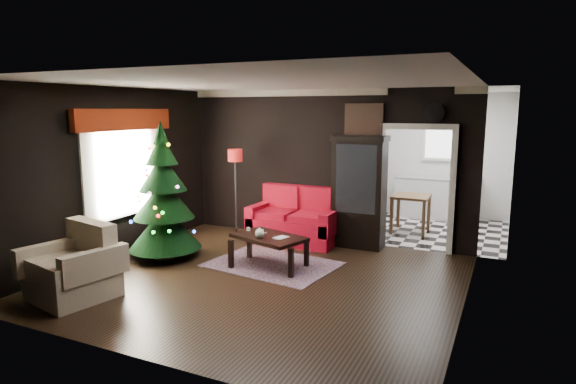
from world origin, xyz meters
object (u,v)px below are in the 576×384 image
at_px(christmas_tree, 163,195).
at_px(armchair, 72,264).
at_px(loveseat, 295,216).
at_px(kitchen_table, 410,214).
at_px(coffee_table, 269,251).
at_px(teapot, 260,233).
at_px(wall_clock, 434,113).
at_px(curio_cabinet, 359,194).
at_px(floor_lamp, 236,195).

xyz_separation_m(christmas_tree, armchair, (0.04, -1.91, -0.59)).
xyz_separation_m(loveseat, kitchen_table, (1.80, 1.65, -0.12)).
height_order(coffee_table, teapot, teapot).
height_order(coffee_table, wall_clock, wall_clock).
height_order(curio_cabinet, christmas_tree, christmas_tree).
relative_size(curio_cabinet, wall_clock, 5.94).
bearing_deg(floor_lamp, armchair, -95.83).
xyz_separation_m(loveseat, christmas_tree, (-1.55, -1.78, 0.55)).
bearing_deg(curio_cabinet, teapot, -116.49).
bearing_deg(coffee_table, armchair, -129.06).
xyz_separation_m(christmas_tree, teapot, (1.74, 0.07, -0.46)).
bearing_deg(floor_lamp, christmas_tree, -104.12).
relative_size(floor_lamp, wall_clock, 5.45).
distance_m(christmas_tree, wall_clock, 4.67).
distance_m(christmas_tree, coffee_table, 1.98).
relative_size(wall_clock, kitchen_table, 0.43).
bearing_deg(teapot, floor_lamp, 131.19).
distance_m(curio_cabinet, coffee_table, 2.08).
bearing_deg(loveseat, teapot, -83.71).
relative_size(loveseat, teapot, 10.23).
bearing_deg(loveseat, floor_lamp, -171.23).
distance_m(floor_lamp, coffee_table, 2.02).
bearing_deg(wall_clock, coffee_table, -137.60).
height_order(loveseat, teapot, loveseat).
xyz_separation_m(curio_cabinet, coffee_table, (-0.90, -1.74, -0.69)).
bearing_deg(kitchen_table, coffee_table, -116.10).
relative_size(christmas_tree, coffee_table, 2.03).
bearing_deg(teapot, christmas_tree, -177.72).
xyz_separation_m(christmas_tree, wall_clock, (3.90, 2.18, 1.33)).
bearing_deg(wall_clock, kitchen_table, 113.75).
distance_m(christmas_tree, teapot, 1.80).
distance_m(loveseat, curio_cabinet, 1.25).
distance_m(curio_cabinet, kitchen_table, 1.67).
distance_m(loveseat, teapot, 1.72).
distance_m(floor_lamp, kitchen_table, 3.50).
distance_m(armchair, kitchen_table, 6.28).
height_order(floor_lamp, christmas_tree, christmas_tree).
bearing_deg(coffee_table, curio_cabinet, 62.57).
height_order(loveseat, wall_clock, wall_clock).
height_order(curio_cabinet, teapot, curio_cabinet).
bearing_deg(teapot, loveseat, 96.29).
xyz_separation_m(loveseat, curio_cabinet, (1.15, 0.22, 0.45)).
bearing_deg(curio_cabinet, kitchen_table, 65.56).
height_order(floor_lamp, armchair, floor_lamp).
xyz_separation_m(curio_cabinet, christmas_tree, (-2.70, -2.00, 0.10)).
xyz_separation_m(armchair, coffee_table, (1.76, 2.17, -0.20)).
bearing_deg(floor_lamp, teapot, -48.81).
distance_m(teapot, wall_clock, 3.51).
relative_size(floor_lamp, coffee_table, 1.57).
bearing_deg(floor_lamp, curio_cabinet, 9.80).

